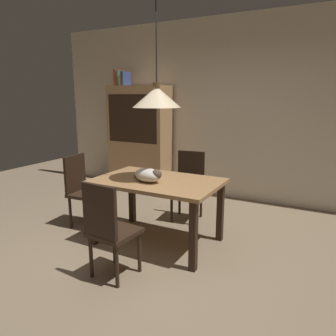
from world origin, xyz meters
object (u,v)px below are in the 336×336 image
Objects in this scene: cat_sleeping at (148,175)px; book_red_tall at (118,78)px; chair_far_back at (189,182)px; pendant_lamp at (157,97)px; chair_left_side at (82,187)px; chair_near_front at (108,227)px; book_green_slim at (120,78)px; hutch_bookcase at (139,141)px; book_blue_wide at (126,79)px; dining_table at (157,188)px; book_yellow_short at (123,81)px.

cat_sleeping is 1.44× the size of book_red_tall.
pendant_lamp is at bearing -89.42° from chair_far_back.
chair_left_side is 1.61m from pendant_lamp.
book_green_slim reaches higher than chair_near_front.
pendant_lamp reaches higher than hutch_bookcase.
book_blue_wide is (-0.27, 0.00, 1.08)m from hutch_bookcase.
chair_near_front is at bearing -58.14° from book_blue_wide.
chair_far_back is 3.58× the size of book_green_slim.
chair_near_front is 3.88× the size of book_blue_wide.
chair_far_back is at bearing -33.08° from hutch_bookcase.
dining_table is 5.38× the size of book_green_slim.
book_green_slim is (-1.78, 1.78, 0.32)m from pendant_lamp.
book_red_tall is at bearing 180.00° from book_green_slim.
chair_far_back is at bearing -27.78° from book_yellow_short.
pendant_lamp reaches higher than book_blue_wide.
book_blue_wide is (0.12, 0.00, -0.01)m from book_green_slim.
book_yellow_short is (-1.72, 2.66, 1.43)m from chair_near_front.
chair_left_side is at bearing -179.69° from pendant_lamp.
book_red_tall is (-1.82, 1.78, 1.34)m from dining_table.
book_red_tall is at bearing 111.29° from chair_left_side.
dining_table is 2.80m from book_yellow_short.
book_yellow_short is (0.10, 0.00, -0.05)m from book_red_tall.
cat_sleeping is at bearing -110.17° from pendant_lamp.
dining_table is 1.51× the size of chair_near_front.
dining_table is 1.08× the size of pendant_lamp.
chair_left_side is 3.58× the size of book_green_slim.
book_red_tall is at bearing 135.68° from pendant_lamp.
book_green_slim reaches higher than chair_far_back.
book_green_slim is (-1.78, 1.78, 1.33)m from dining_table.
book_blue_wide is (0.16, 0.00, -0.02)m from book_red_tall.
book_green_slim is at bearing 134.90° from pendant_lamp.
chair_far_back reaches higher than dining_table.
book_green_slim is (-0.38, 0.00, 1.09)m from hutch_bookcase.
pendant_lamp reaches higher than chair_left_side.
chair_left_side is at bearing 142.13° from chair_near_front.
chair_left_side is 2.42m from book_red_tall.
hutch_bookcase is at bearing 128.07° from dining_table.
cat_sleeping is 2.02× the size of book_yellow_short.
dining_table is at bearing 0.31° from chair_left_side.
pendant_lamp is at bearing -47.03° from book_blue_wide.
book_red_tall reaches higher than chair_far_back.
book_red_tall is (-1.78, 1.90, 1.16)m from cat_sleeping.
dining_table is at bearing 89.55° from chair_near_front.
book_yellow_short is at bearing 134.07° from pendant_lamp.
book_yellow_short is 0.07m from book_blue_wide.
cat_sleeping is (-0.04, -0.12, 0.18)m from dining_table.
cat_sleeping is 2.77m from book_yellow_short.
book_blue_wide is at bearing 0.00° from book_green_slim.
hutch_bookcase is at bearing 117.57° from chair_near_front.
book_yellow_short is 0.83× the size of book_blue_wide.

